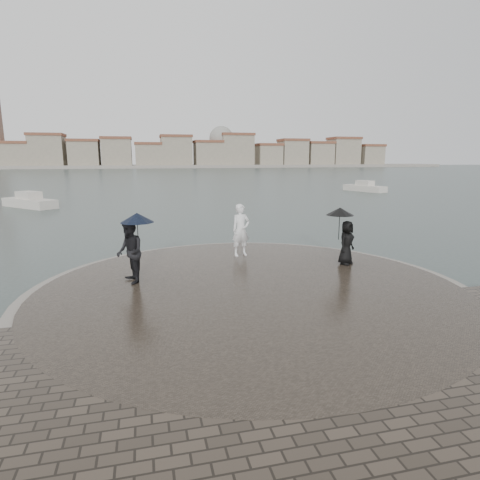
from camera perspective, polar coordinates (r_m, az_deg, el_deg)
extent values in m
plane|color=#2B3835|center=(8.55, 7.89, -16.00)|extent=(400.00, 400.00, 0.00)
cylinder|color=gray|center=(11.54, 1.53, -7.55)|extent=(12.50, 12.50, 0.32)
cylinder|color=#2D261E|center=(11.54, 1.53, -7.45)|extent=(11.90, 11.90, 0.36)
imported|color=white|center=(14.83, 0.13, 1.42)|extent=(0.79, 0.61, 1.93)
imported|color=black|center=(12.00, -15.41, -1.67)|extent=(0.89, 1.04, 1.84)
cylinder|color=black|center=(12.00, -14.31, 0.50)|extent=(0.02, 0.02, 0.90)
cone|color=black|center=(11.91, -14.44, 3.10)|extent=(0.98, 0.98, 0.28)
imported|color=black|center=(14.15, 14.90, -0.36)|extent=(0.87, 0.82, 1.50)
cylinder|color=black|center=(14.02, 13.92, 1.87)|extent=(0.02, 0.02, 0.90)
cone|color=black|center=(13.94, 14.03, 3.97)|extent=(0.95, 0.95, 0.26)
cube|color=gray|center=(170.08, -12.83, 10.17)|extent=(260.00, 20.00, 1.20)
cube|color=gray|center=(173.02, -29.24, 10.32)|extent=(10.00, 10.00, 9.00)
cube|color=brown|center=(173.11, -29.40, 11.97)|extent=(10.60, 10.60, 1.00)
cube|color=gray|center=(170.49, -25.66, 11.16)|extent=(12.00, 10.00, 12.00)
cube|color=brown|center=(170.69, -25.86, 13.33)|extent=(12.60, 10.60, 1.00)
cube|color=gray|center=(168.36, -21.23, 11.17)|extent=(11.00, 10.00, 10.00)
cube|color=brown|center=(168.49, -21.37, 13.04)|extent=(11.60, 10.60, 1.00)
cube|color=gray|center=(167.28, -17.09, 11.62)|extent=(11.00, 10.00, 11.00)
cube|color=brown|center=(167.45, -17.21, 13.67)|extent=(11.60, 10.60, 1.00)
cube|color=gray|center=(167.05, -12.88, 11.49)|extent=(10.00, 10.00, 9.00)
cube|color=brown|center=(167.14, -12.95, 13.20)|extent=(10.60, 10.60, 1.00)
cube|color=gray|center=(167.61, -9.05, 12.14)|extent=(12.00, 10.00, 12.00)
cube|color=brown|center=(167.82, -9.13, 14.36)|extent=(12.60, 10.60, 1.00)
cube|color=gray|center=(169.17, -4.56, 11.90)|extent=(11.00, 10.00, 10.00)
cube|color=brown|center=(169.30, -4.59, 13.76)|extent=(11.60, 10.60, 1.00)
cube|color=gray|center=(171.51, -0.51, 12.43)|extent=(13.00, 10.00, 13.00)
cube|color=brown|center=(171.75, -0.51, 14.77)|extent=(13.60, 10.60, 1.00)
cube|color=gray|center=(175.19, 4.05, 11.73)|extent=(10.00, 10.00, 9.00)
cube|color=brown|center=(175.28, 4.08, 13.37)|extent=(10.60, 10.60, 1.00)
cube|color=gray|center=(178.82, 7.49, 11.98)|extent=(11.00, 10.00, 11.00)
cube|color=brown|center=(178.98, 7.54, 13.90)|extent=(11.60, 10.60, 1.00)
cube|color=gray|center=(183.45, 11.06, 11.70)|extent=(11.00, 10.00, 10.00)
cube|color=brown|center=(183.56, 11.13, 13.42)|extent=(11.60, 10.60, 1.00)
cube|color=gray|center=(188.74, 14.46, 11.85)|extent=(12.00, 10.00, 12.00)
cube|color=brown|center=(188.92, 14.57, 13.82)|extent=(12.60, 10.60, 1.00)
cube|color=gray|center=(195.12, 17.88, 11.20)|extent=(10.00, 10.00, 9.00)
cube|color=brown|center=(195.19, 17.98, 12.66)|extent=(10.60, 10.60, 1.00)
sphere|color=gray|center=(172.38, -2.67, 14.25)|extent=(10.00, 10.00, 10.00)
cube|color=beige|center=(36.94, -27.73, 4.52)|extent=(4.95, 5.08, 0.90)
cube|color=beige|center=(36.88, -27.82, 5.44)|extent=(2.25, 2.28, 0.90)
cube|color=beige|center=(51.03, 17.27, 6.91)|extent=(3.25, 5.72, 0.90)
cube|color=beige|center=(50.99, 17.31, 7.58)|extent=(1.77, 2.28, 0.90)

